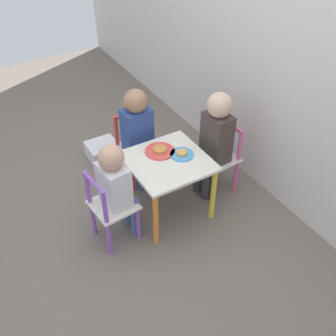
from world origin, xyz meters
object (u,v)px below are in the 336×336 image
chair_red (136,148)px  chair_purple (111,209)px  child_left (138,130)px  kids_table (168,169)px  storage_bin (103,151)px  plate_back (182,154)px  plate_left (160,151)px  child_front (117,184)px  child_back (215,136)px  chair_pink (219,159)px

chair_red → chair_purple: same height
chair_red → child_left: size_ratio=0.69×
kids_table → chair_purple: 0.45m
child_left → storage_bin: size_ratio=3.16×
child_left → plate_back: (0.38, 0.12, -0.01)m
plate_back → storage_bin: plate_back is taller
storage_bin → chair_red: bearing=20.7°
plate_back → plate_left: size_ratio=0.78×
kids_table → plate_back: (0.00, 0.10, 0.08)m
kids_table → chair_red: 0.45m
chair_purple → child_front: 0.18m
storage_bin → child_front: bearing=-15.3°
kids_table → plate_back: plate_back is taller
chair_red → plate_left: bearing=-89.3°
plate_back → child_left: bearing=-162.5°
child_left → plate_back: size_ratio=4.89×
child_left → plate_left: 0.28m
child_left → child_back: bearing=-44.7°
child_back → storage_bin: 1.03m
chair_red → plate_left: size_ratio=2.64×
child_back → plate_back: 0.28m
plate_left → storage_bin: (-0.69, -0.15, -0.38)m
kids_table → plate_left: plate_left is taller
plate_left → storage_bin: size_ratio=0.83×
child_front → chair_red: bearing=-42.5°
kids_table → child_front: child_front is taller
chair_pink → child_back: (0.00, -0.06, 0.22)m
kids_table → plate_back: bearing=90.0°
child_left → plate_back: bearing=-74.8°
chair_pink → chair_red: bearing=-135.2°
kids_table → plate_back: size_ratio=3.23×
storage_bin → kids_table: bearing=10.7°
chair_purple → plate_back: (-0.04, 0.54, 0.19)m
plate_back → kids_table: bearing=-90.0°
chair_purple → child_back: 0.85m
child_front → chair_purple: bearing=90.0°
child_back → storage_bin: size_ratio=3.31×
chair_red → chair_pink: bearing=-44.8°
child_back → storage_bin: bearing=-148.3°
child_back → plate_left: bearing=-105.5°
chair_pink → chair_red: size_ratio=1.00×
chair_pink → plate_left: bearing=-103.5°
child_front → kids_table: bearing=-90.0°
kids_table → child_front: size_ratio=0.70×
child_back → chair_purple: bearing=-88.6°
child_front → plate_back: bearing=-91.2°
child_left → kids_table: bearing=-90.0°
chair_pink → plate_left: chair_pink is taller
chair_pink → storage_bin: 0.99m
chair_purple → child_front: bearing=-90.0°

